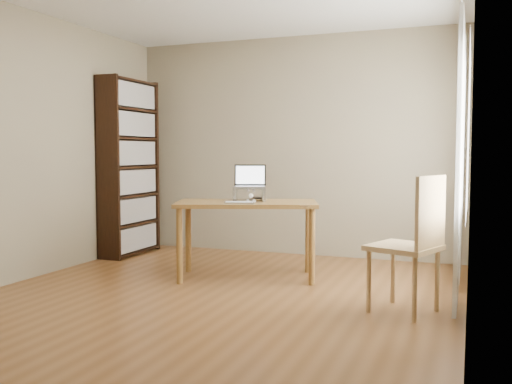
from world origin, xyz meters
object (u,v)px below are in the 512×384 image
at_px(desk, 247,212).
at_px(chair, 415,238).
at_px(bookshelf, 129,167).
at_px(laptop, 252,182).
at_px(cat, 252,195).
at_px(keyboard, 239,203).

height_order(desk, chair, chair).
distance_m(bookshelf, desk, 1.99).
relative_size(desk, laptop, 4.05).
height_order(desk, laptop, laptop).
height_order(desk, cat, cat).
bearing_deg(bookshelf, laptop, -18.17).
height_order(desk, keyboard, keyboard).
bearing_deg(cat, keyboard, -113.71).
height_order(laptop, chair, laptop).
bearing_deg(chair, laptop, 174.65).
relative_size(bookshelf, keyboard, 6.92).
height_order(bookshelf, laptop, bookshelf).
bearing_deg(cat, desk, -121.68).
bearing_deg(desk, cat, 62.52).
distance_m(keyboard, chair, 1.71).
bearing_deg(chair, bookshelf, 178.90).
bearing_deg(desk, laptop, 71.03).
xyz_separation_m(keyboard, cat, (0.00, 0.33, 0.05)).
bearing_deg(keyboard, laptop, 71.73).
distance_m(keyboard, cat, 0.33).
distance_m(bookshelf, laptop, 1.90).
bearing_deg(laptop, bookshelf, 142.86).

